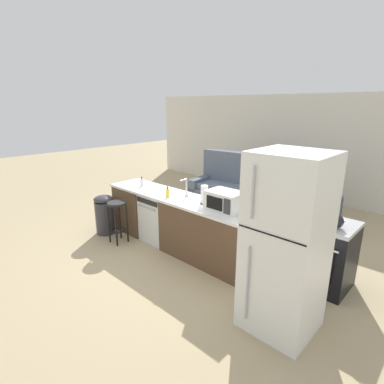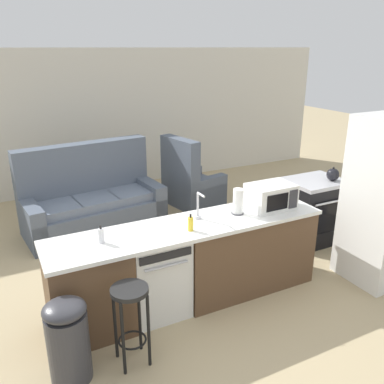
% 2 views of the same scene
% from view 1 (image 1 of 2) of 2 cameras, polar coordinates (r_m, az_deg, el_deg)
% --- Properties ---
extents(ground_plane, '(24.00, 24.00, 0.00)m').
position_cam_1_polar(ground_plane, '(5.35, -4.04, -9.70)').
color(ground_plane, tan).
extents(wall_back, '(10.00, 0.06, 2.60)m').
position_cam_1_polar(wall_back, '(8.18, 19.69, 8.06)').
color(wall_back, silver).
rests_on(wall_back, ground_plane).
extents(kitchen_counter, '(2.94, 0.66, 0.90)m').
position_cam_1_polar(kitchen_counter, '(5.02, -2.27, -6.23)').
color(kitchen_counter, brown).
rests_on(kitchen_counter, ground_plane).
extents(dishwasher, '(0.58, 0.61, 0.84)m').
position_cam_1_polar(dishwasher, '(5.35, -5.96, -4.81)').
color(dishwasher, silver).
rests_on(dishwasher, ground_plane).
extents(stove_range, '(0.76, 0.68, 0.90)m').
position_cam_1_polar(stove_range, '(4.39, 23.38, -10.60)').
color(stove_range, black).
rests_on(stove_range, ground_plane).
extents(refrigerator, '(0.72, 0.73, 1.93)m').
position_cam_1_polar(refrigerator, '(3.25, 17.44, -9.62)').
color(refrigerator, white).
rests_on(refrigerator, ground_plane).
extents(microwave, '(0.50, 0.37, 0.28)m').
position_cam_1_polar(microwave, '(4.23, 6.30, -1.69)').
color(microwave, white).
rests_on(microwave, kitchen_counter).
extents(sink_faucet, '(0.07, 0.18, 0.30)m').
position_cam_1_polar(sink_faucet, '(4.84, -1.19, 0.60)').
color(sink_faucet, silver).
rests_on(sink_faucet, kitchen_counter).
extents(paper_towel_roll, '(0.14, 0.14, 0.28)m').
position_cam_1_polar(paper_towel_roll, '(4.50, 2.39, -0.53)').
color(paper_towel_roll, '#4C4C51').
rests_on(paper_towel_roll, kitchen_counter).
extents(soap_bottle, '(0.06, 0.06, 0.18)m').
position_cam_1_polar(soap_bottle, '(4.85, -4.66, -0.13)').
color(soap_bottle, yellow).
rests_on(soap_bottle, kitchen_counter).
extents(dish_soap_bottle, '(0.06, 0.06, 0.18)m').
position_cam_1_polar(dish_soap_bottle, '(5.57, -9.53, 1.87)').
color(dish_soap_bottle, silver).
rests_on(dish_soap_bottle, kitchen_counter).
extents(kettle, '(0.21, 0.17, 0.19)m').
position_cam_1_polar(kettle, '(4.03, 25.83, -5.04)').
color(kettle, black).
rests_on(kettle, stove_range).
extents(bar_stool, '(0.32, 0.32, 0.74)m').
position_cam_1_polar(bar_stool, '(5.33, -14.05, -3.99)').
color(bar_stool, black).
rests_on(bar_stool, ground_plane).
extents(trash_bin, '(0.35, 0.35, 0.74)m').
position_cam_1_polar(trash_bin, '(5.83, -16.34, -4.05)').
color(trash_bin, '#333338').
rests_on(trash_bin, ground_plane).
extents(couch, '(2.09, 1.12, 1.27)m').
position_cam_1_polar(couch, '(7.10, 8.37, 0.21)').
color(couch, '#515B6B').
rests_on(couch, ground_plane).
extents(armchair, '(0.95, 0.99, 1.20)m').
position_cam_1_polar(armchair, '(6.50, 22.02, -2.77)').
color(armchair, '#515B6B').
rests_on(armchair, ground_plane).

